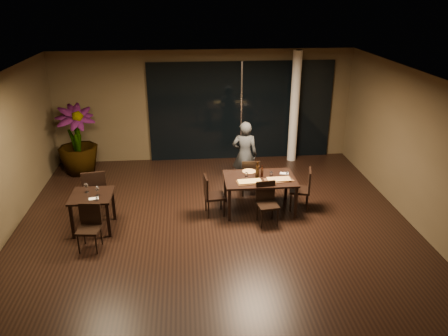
% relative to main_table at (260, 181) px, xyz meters
% --- Properties ---
extents(ground, '(8.00, 8.00, 0.00)m').
position_rel_main_table_xyz_m(ground, '(-1.00, -0.80, -0.68)').
color(ground, black).
rests_on(ground, ground).
extents(wall_back, '(8.00, 0.10, 3.00)m').
position_rel_main_table_xyz_m(wall_back, '(-1.00, 3.25, 0.82)').
color(wall_back, '#4B3E28').
rests_on(wall_back, ground).
extents(wall_front, '(8.00, 0.10, 3.00)m').
position_rel_main_table_xyz_m(wall_front, '(-1.00, -4.85, 0.82)').
color(wall_front, '#4B3E28').
rests_on(wall_front, ground).
extents(wall_right, '(0.10, 8.00, 3.00)m').
position_rel_main_table_xyz_m(wall_right, '(3.05, -0.80, 0.82)').
color(wall_right, '#4B3E28').
rests_on(wall_right, ground).
extents(ceiling, '(8.00, 8.00, 0.04)m').
position_rel_main_table_xyz_m(ceiling, '(-1.00, -0.80, 2.34)').
color(ceiling, white).
rests_on(ceiling, wall_back).
extents(window_panel, '(5.00, 0.06, 2.70)m').
position_rel_main_table_xyz_m(window_panel, '(0.00, 3.16, 0.67)').
color(window_panel, black).
rests_on(window_panel, ground).
extents(column, '(0.24, 0.24, 3.00)m').
position_rel_main_table_xyz_m(column, '(1.40, 2.85, 0.82)').
color(column, white).
rests_on(column, ground).
extents(main_table, '(1.50, 1.00, 0.75)m').
position_rel_main_table_xyz_m(main_table, '(0.00, 0.00, 0.00)').
color(main_table, black).
rests_on(main_table, ground).
extents(side_table, '(0.80, 0.80, 0.75)m').
position_rel_main_table_xyz_m(side_table, '(-3.40, -0.50, -0.05)').
color(side_table, black).
rests_on(side_table, ground).
extents(chair_main_far, '(0.43, 0.43, 0.88)m').
position_rel_main_table_xyz_m(chair_main_far, '(-0.09, 0.73, -0.18)').
color(chair_main_far, black).
rests_on(chair_main_far, ground).
extents(chair_main_near, '(0.45, 0.45, 0.87)m').
position_rel_main_table_xyz_m(chair_main_near, '(0.06, -0.54, -0.19)').
color(chair_main_near, black).
rests_on(chair_main_near, ground).
extents(chair_main_left, '(0.45, 0.45, 0.88)m').
position_rel_main_table_xyz_m(chair_main_left, '(-1.04, -0.12, -0.18)').
color(chair_main_left, black).
rests_on(chair_main_left, ground).
extents(chair_main_right, '(0.52, 0.52, 0.92)m').
position_rel_main_table_xyz_m(chair_main_right, '(0.96, -0.04, -0.16)').
color(chair_main_right, black).
rests_on(chair_main_right, ground).
extents(chair_side_far, '(0.55, 0.55, 1.04)m').
position_rel_main_table_xyz_m(chair_side_far, '(-3.45, 0.07, -0.10)').
color(chair_side_far, black).
rests_on(chair_side_far, ground).
extents(chair_side_near, '(0.44, 0.44, 0.85)m').
position_rel_main_table_xyz_m(chair_side_near, '(-3.34, -1.18, -0.20)').
color(chair_side_near, black).
rests_on(chair_side_near, ground).
extents(diner, '(0.61, 0.46, 1.63)m').
position_rel_main_table_xyz_m(diner, '(-0.16, 1.22, 0.14)').
color(diner, '#2A2C2E').
rests_on(diner, ground).
extents(potted_plant, '(1.30, 1.30, 1.77)m').
position_rel_main_table_xyz_m(potted_plant, '(-4.29, 2.46, 0.21)').
color(potted_plant, '#194B19').
rests_on(potted_plant, ground).
extents(pizza_board_left, '(0.56, 0.33, 0.01)m').
position_rel_main_table_xyz_m(pizza_board_left, '(-0.25, -0.22, 0.08)').
color(pizza_board_left, '#4D3018').
rests_on(pizza_board_left, main_table).
extents(pizza_board_right, '(0.64, 0.40, 0.01)m').
position_rel_main_table_xyz_m(pizza_board_right, '(0.37, -0.17, 0.08)').
color(pizza_board_right, '#492B17').
rests_on(pizza_board_right, main_table).
extents(oblong_pizza_left, '(0.48, 0.25, 0.02)m').
position_rel_main_table_xyz_m(oblong_pizza_left, '(-0.25, -0.22, 0.10)').
color(oblong_pizza_left, maroon).
rests_on(oblong_pizza_left, pizza_board_left).
extents(oblong_pizza_right, '(0.47, 0.23, 0.02)m').
position_rel_main_table_xyz_m(oblong_pizza_right, '(0.37, -0.17, 0.10)').
color(oblong_pizza_right, maroon).
rests_on(oblong_pizza_right, pizza_board_right).
extents(round_pizza, '(0.28, 0.28, 0.01)m').
position_rel_main_table_xyz_m(round_pizza, '(-0.18, 0.34, 0.08)').
color(round_pizza, red).
rests_on(round_pizza, main_table).
extents(bottle_a, '(0.07, 0.07, 0.33)m').
position_rel_main_table_xyz_m(bottle_a, '(-0.05, 0.03, 0.24)').
color(bottle_a, black).
rests_on(bottle_a, main_table).
extents(bottle_b, '(0.06, 0.06, 0.25)m').
position_rel_main_table_xyz_m(bottle_b, '(0.05, 0.06, 0.20)').
color(bottle_b, black).
rests_on(bottle_b, main_table).
extents(bottle_c, '(0.07, 0.07, 0.32)m').
position_rel_main_table_xyz_m(bottle_c, '(-0.03, 0.13, 0.23)').
color(bottle_c, black).
rests_on(bottle_c, main_table).
extents(tumbler_left, '(0.07, 0.07, 0.08)m').
position_rel_main_table_xyz_m(tumbler_left, '(-0.27, 0.11, 0.12)').
color(tumbler_left, white).
rests_on(tumbler_left, main_table).
extents(tumbler_right, '(0.07, 0.07, 0.09)m').
position_rel_main_table_xyz_m(tumbler_right, '(0.26, 0.08, 0.12)').
color(tumbler_right, white).
rests_on(tumbler_right, main_table).
extents(napkin_near, '(0.20, 0.15, 0.01)m').
position_rel_main_table_xyz_m(napkin_near, '(0.56, -0.10, 0.08)').
color(napkin_near, white).
rests_on(napkin_near, main_table).
extents(napkin_far, '(0.20, 0.15, 0.01)m').
position_rel_main_table_xyz_m(napkin_far, '(0.56, 0.16, 0.08)').
color(napkin_far, white).
rests_on(napkin_far, main_table).
extents(wine_glass_a, '(0.08, 0.08, 0.19)m').
position_rel_main_table_xyz_m(wine_glass_a, '(-3.51, -0.38, 0.17)').
color(wine_glass_a, white).
rests_on(wine_glass_a, side_table).
extents(wine_glass_b, '(0.08, 0.08, 0.18)m').
position_rel_main_table_xyz_m(wine_glass_b, '(-3.27, -0.54, 0.16)').
color(wine_glass_b, white).
rests_on(wine_glass_b, side_table).
extents(side_napkin, '(0.20, 0.14, 0.01)m').
position_rel_main_table_xyz_m(side_napkin, '(-3.32, -0.70, 0.08)').
color(side_napkin, white).
rests_on(side_napkin, side_table).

